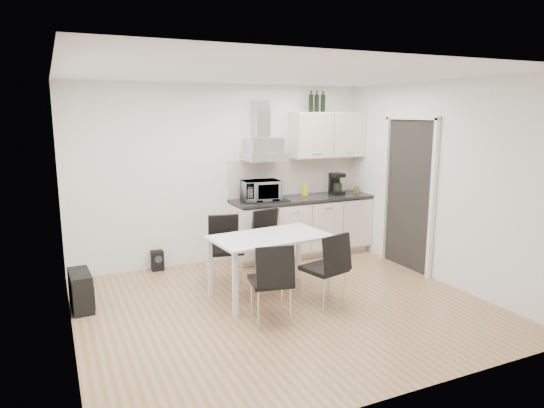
# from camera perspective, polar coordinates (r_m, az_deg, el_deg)

# --- Properties ---
(ground) EXTENTS (4.50, 4.50, 0.00)m
(ground) POSITION_cam_1_polar(r_m,az_deg,el_deg) (5.72, 1.36, -11.88)
(ground) COLOR tan
(ground) RESTS_ON ground
(wall_back) EXTENTS (4.50, 0.10, 2.60)m
(wall_back) POSITION_cam_1_polar(r_m,az_deg,el_deg) (7.19, -5.65, 3.51)
(wall_back) COLOR white
(wall_back) RESTS_ON ground
(wall_front) EXTENTS (4.50, 0.10, 2.60)m
(wall_front) POSITION_cam_1_polar(r_m,az_deg,el_deg) (3.71, 15.23, -3.77)
(wall_front) COLOR white
(wall_front) RESTS_ON ground
(wall_left) EXTENTS (0.10, 4.00, 2.60)m
(wall_left) POSITION_cam_1_polar(r_m,az_deg,el_deg) (4.82, -23.33, -0.95)
(wall_left) COLOR white
(wall_left) RESTS_ON ground
(wall_right) EXTENTS (0.10, 4.00, 2.60)m
(wall_right) POSITION_cam_1_polar(r_m,az_deg,el_deg) (6.65, 19.10, 2.38)
(wall_right) COLOR white
(wall_right) RESTS_ON ground
(ceiling) EXTENTS (4.50, 4.50, 0.00)m
(ceiling) POSITION_cam_1_polar(r_m,az_deg,el_deg) (5.29, 1.49, 15.06)
(ceiling) COLOR white
(ceiling) RESTS_ON wall_back
(doorway) EXTENTS (0.08, 1.04, 2.10)m
(doorway) POSITION_cam_1_polar(r_m,az_deg,el_deg) (7.07, 15.67, 0.99)
(doorway) COLOR white
(doorway) RESTS_ON ground
(kitchenette) EXTENTS (2.22, 0.64, 2.52)m
(kitchenette) POSITION_cam_1_polar(r_m,az_deg,el_deg) (7.49, 3.65, 0.21)
(kitchenette) COLOR beige
(kitchenette) RESTS_ON ground
(dining_table) EXTENTS (1.45, 0.92, 0.75)m
(dining_table) POSITION_cam_1_polar(r_m,az_deg,el_deg) (5.82, -0.22, -4.54)
(dining_table) COLOR white
(dining_table) RESTS_ON ground
(chair_far_left) EXTENTS (0.54, 0.58, 0.88)m
(chair_far_left) POSITION_cam_1_polar(r_m,az_deg,el_deg) (6.31, -5.49, -5.50)
(chair_far_left) COLOR black
(chair_far_left) RESTS_ON ground
(chair_far_right) EXTENTS (0.52, 0.57, 0.88)m
(chair_far_right) POSITION_cam_1_polar(r_m,az_deg,el_deg) (6.63, 0.12, -4.65)
(chair_far_right) COLOR black
(chair_far_right) RESTS_ON ground
(chair_near_left) EXTENTS (0.53, 0.57, 0.88)m
(chair_near_left) POSITION_cam_1_polar(r_m,az_deg,el_deg) (5.17, -0.17, -9.18)
(chair_near_left) COLOR black
(chair_near_left) RESTS_ON ground
(chair_near_right) EXTENTS (0.55, 0.59, 0.88)m
(chair_near_right) POSITION_cam_1_polar(r_m,az_deg,el_deg) (5.60, 6.10, -7.67)
(chair_near_right) COLOR black
(chair_near_right) RESTS_ON ground
(guitar_amp) EXTENTS (0.25, 0.53, 0.43)m
(guitar_amp) POSITION_cam_1_polar(r_m,az_deg,el_deg) (5.97, -21.57, -9.44)
(guitar_amp) COLOR black
(guitar_amp) RESTS_ON ground
(floor_speaker) EXTENTS (0.17, 0.16, 0.28)m
(floor_speaker) POSITION_cam_1_polar(r_m,az_deg,el_deg) (7.07, -13.33, -6.50)
(floor_speaker) COLOR black
(floor_speaker) RESTS_ON ground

